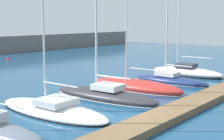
% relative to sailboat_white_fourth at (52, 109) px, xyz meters
% --- Properties ---
extents(ground_plane, '(120.00, 120.00, 0.00)m').
position_rel_sailboat_white_fourth_xyz_m(ground_plane, '(2.19, -4.25, -0.26)').
color(ground_plane, navy).
extents(dock_pier, '(38.33, 1.96, 0.42)m').
position_rel_sailboat_white_fourth_xyz_m(dock_pier, '(2.19, -6.39, -0.05)').
color(dock_pier, brown).
rests_on(dock_pier, ground_plane).
extents(sailboat_white_fourth, '(3.45, 9.39, 17.49)m').
position_rel_sailboat_white_fourth_xyz_m(sailboat_white_fourth, '(0.00, 0.00, 0.00)').
color(sailboat_white_fourth, white).
rests_on(sailboat_white_fourth, ground_plane).
extents(sailboat_charcoal_fifth, '(3.19, 9.51, 19.91)m').
position_rel_sailboat_white_fourth_xyz_m(sailboat_charcoal_fifth, '(5.11, -0.12, 0.16)').
color(sailboat_charcoal_fifth, '#2D2D33').
rests_on(sailboat_charcoal_fifth, ground_plane).
extents(sailboat_red_sixth, '(3.26, 9.09, 17.32)m').
position_rel_sailboat_white_fourth_xyz_m(sailboat_red_sixth, '(9.54, 0.04, 0.05)').
color(sailboat_red_sixth, '#B72D28').
rests_on(sailboat_red_sixth, ground_plane).
extents(sailboat_navy_seventh, '(2.25, 7.80, 13.62)m').
position_rel_sailboat_white_fourth_xyz_m(sailboat_navy_seventh, '(14.02, -0.79, 0.06)').
color(sailboat_navy_seventh, navy).
rests_on(sailboat_navy_seventh, ground_plane).
extents(sailboat_ivory_eighth, '(2.81, 8.28, 13.17)m').
position_rel_sailboat_white_fourth_xyz_m(sailboat_ivory_eighth, '(18.88, -0.06, 0.14)').
color(sailboat_ivory_eighth, silver).
rests_on(sailboat_ivory_eighth, ground_plane).
extents(mooring_buoy_red, '(0.58, 0.58, 0.58)m').
position_rel_sailboat_white_fourth_xyz_m(mooring_buoy_red, '(14.79, 27.58, -0.26)').
color(mooring_buoy_red, red).
rests_on(mooring_buoy_red, ground_plane).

